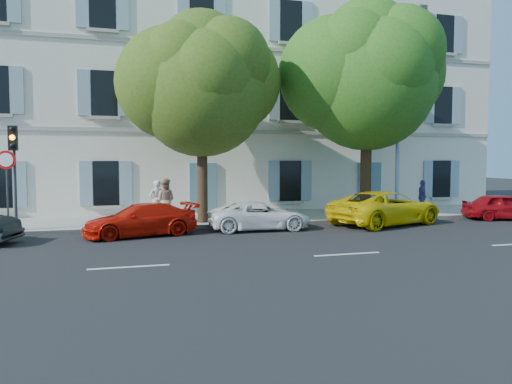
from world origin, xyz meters
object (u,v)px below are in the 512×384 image
object	(u,v)px
traffic_light	(14,155)
pedestrian_b	(165,201)
car_yellow_supercar	(386,208)
car_red_coupe	(141,220)
tree_left	(202,91)
street_lamp	(401,102)
car_white_coupe	(260,216)
tree_right	(367,83)
road_sign	(7,173)
pedestrian_c	(422,197)
car_red_hatchback	(504,207)
pedestrian_a	(156,201)

from	to	relation	value
traffic_light	pedestrian_b	distance (m)	5.66
car_yellow_supercar	car_red_coupe	bearing A→B (deg)	72.59
car_red_coupe	car_yellow_supercar	world-z (taller)	car_yellow_supercar
tree_left	street_lamp	bearing A→B (deg)	-2.58
traffic_light	car_yellow_supercar	bearing A→B (deg)	-5.58
car_red_coupe	car_yellow_supercar	distance (m)	9.78
car_white_coupe	tree_right	size ratio (longest dim) A/B	0.43
road_sign	pedestrian_b	size ratio (longest dim) A/B	1.61
car_red_coupe	traffic_light	size ratio (longest dim) A/B	1.06
street_lamp	car_yellow_supercar	bearing A→B (deg)	-136.81
road_sign	pedestrian_b	distance (m)	5.73
tree_left	pedestrian_c	distance (m)	11.34
car_yellow_supercar	pedestrian_b	world-z (taller)	pedestrian_b
road_sign	street_lamp	world-z (taller)	street_lamp
car_red_hatchback	road_sign	size ratio (longest dim) A/B	1.21
road_sign	pedestrian_c	size ratio (longest dim) A/B	1.82
traffic_light	pedestrian_b	bearing A→B (deg)	7.43
tree_right	car_white_coupe	bearing A→B (deg)	-162.50
car_red_coupe	traffic_light	world-z (taller)	traffic_light
traffic_light	road_sign	world-z (taller)	traffic_light
pedestrian_c	car_yellow_supercar	bearing A→B (deg)	141.48
street_lamp	pedestrian_a	xyz separation A→B (m)	(-10.49, 1.00, -4.16)
car_red_hatchback	pedestrian_c	size ratio (longest dim) A/B	2.19
car_yellow_supercar	tree_left	xyz separation A→B (m)	(-7.22, 1.80, 4.68)
car_red_hatchback	street_lamp	distance (m)	6.51
car_white_coupe	street_lamp	xyz separation A→B (m)	(6.84, 1.33, 4.62)
tree_right	traffic_light	xyz separation A→B (m)	(-14.06, -0.40, -3.17)
car_yellow_supercar	traffic_light	xyz separation A→B (m)	(-14.02, 1.37, 2.13)
car_red_coupe	car_red_hatchback	size ratio (longest dim) A/B	1.15
car_white_coupe	pedestrian_a	bearing A→B (deg)	59.64
tree_left	street_lamp	xyz separation A→B (m)	(8.72, -0.39, -0.22)
traffic_light	road_sign	size ratio (longest dim) A/B	1.31
car_red_hatchback	pedestrian_c	bearing A→B (deg)	70.11
road_sign	street_lamp	size ratio (longest dim) A/B	0.32
pedestrian_a	pedestrian_b	size ratio (longest dim) A/B	0.96
road_sign	tree_left	bearing A→B (deg)	4.20
tree_right	pedestrian_b	world-z (taller)	tree_right
car_red_hatchback	car_yellow_supercar	bearing A→B (deg)	107.95
road_sign	pedestrian_a	xyz separation A→B (m)	(5.25, 1.12, -1.20)
traffic_light	pedestrian_c	xyz separation A→B (m)	(17.22, 0.76, -1.90)
tree_left	street_lamp	distance (m)	8.73
tree_left	pedestrian_a	world-z (taller)	tree_left
car_red_hatchback	pedestrian_b	xyz separation A→B (m)	(-14.62, 2.03, 0.45)
street_lamp	pedestrian_c	size ratio (longest dim) A/B	5.66
pedestrian_b	street_lamp	bearing A→B (deg)	-166.80
car_red_coupe	car_yellow_supercar	xyz separation A→B (m)	(9.78, 0.20, 0.13)
car_white_coupe	car_red_hatchback	xyz separation A→B (m)	(11.27, -0.04, 0.04)
car_white_coupe	traffic_light	size ratio (longest dim) A/B	1.05
car_red_hatchback	traffic_light	bearing A→B (deg)	103.76
traffic_light	pedestrian_a	bearing A→B (deg)	11.62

